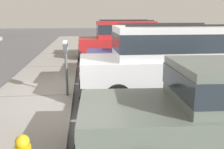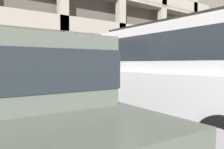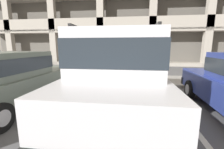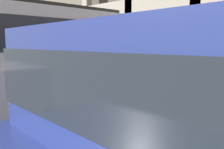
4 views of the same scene
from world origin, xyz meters
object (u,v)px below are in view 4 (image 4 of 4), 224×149
(parking_meter_near, at_px, (142,53))
(parking_meter_far, at_px, (30,50))
(fire_hydrant, at_px, (68,71))
(silver_suv, at_px, (35,65))
(dark_hatchback, at_px, (198,124))

(parking_meter_near, height_order, parking_meter_far, parking_meter_near)
(parking_meter_far, distance_m, fire_hydrant, 2.53)
(silver_suv, xyz_separation_m, dark_hatchback, (3.02, -0.14, -0.27))
(silver_suv, bearing_deg, dark_hatchback, -2.93)
(dark_hatchback, bearing_deg, fire_hydrant, 155.87)
(silver_suv, height_order, fire_hydrant, silver_suv)
(silver_suv, relative_size, parking_meter_near, 3.21)
(parking_meter_near, relative_size, parking_meter_far, 1.06)
(dark_hatchback, xyz_separation_m, fire_hydrant, (-6.68, 3.18, -0.36))
(silver_suv, bearing_deg, parking_meter_far, 155.28)
(parking_meter_near, xyz_separation_m, parking_meter_far, (-6.11, 0.02, -0.06))
(silver_suv, distance_m, fire_hydrant, 4.80)
(parking_meter_near, distance_m, parking_meter_far, 6.11)
(silver_suv, height_order, dark_hatchback, silver_suv)
(silver_suv, height_order, parking_meter_near, silver_suv)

